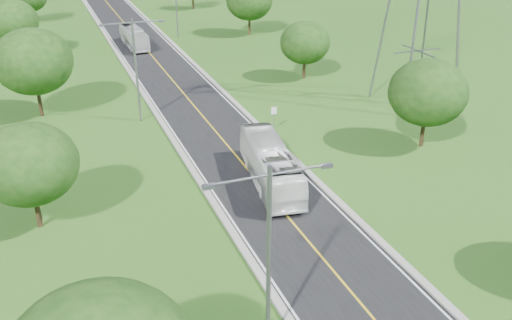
# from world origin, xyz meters

# --- Properties ---
(ground) EXTENTS (260.00, 260.00, 0.00)m
(ground) POSITION_xyz_m (0.00, 60.00, 0.00)
(ground) COLOR #264E16
(ground) RESTS_ON ground
(road) EXTENTS (8.00, 150.00, 0.06)m
(road) POSITION_xyz_m (0.00, 66.00, 0.03)
(road) COLOR black
(road) RESTS_ON ground
(curb_left) EXTENTS (0.50, 150.00, 0.22)m
(curb_left) POSITION_xyz_m (-4.25, 66.00, 0.11)
(curb_left) COLOR gray
(curb_left) RESTS_ON ground
(curb_right) EXTENTS (0.50, 150.00, 0.22)m
(curb_right) POSITION_xyz_m (4.25, 66.00, 0.11)
(curb_right) COLOR gray
(curb_right) RESTS_ON ground
(speed_limit_sign) EXTENTS (0.55, 0.09, 2.40)m
(speed_limit_sign) POSITION_xyz_m (5.20, 37.98, 1.60)
(speed_limit_sign) COLOR slate
(speed_limit_sign) RESTS_ON ground
(streetlight_near_left) EXTENTS (5.90, 0.25, 10.00)m
(streetlight_near_left) POSITION_xyz_m (-6.00, 12.00, 5.94)
(streetlight_near_left) COLOR slate
(streetlight_near_left) RESTS_ON ground
(streetlight_mid_left) EXTENTS (5.90, 0.25, 10.00)m
(streetlight_mid_left) POSITION_xyz_m (-6.00, 45.00, 5.94)
(streetlight_mid_left) COLOR slate
(streetlight_mid_left) RESTS_ON ground
(tree_lb) EXTENTS (6.30, 6.30, 7.33)m
(tree_lb) POSITION_xyz_m (-16.00, 28.00, 4.64)
(tree_lb) COLOR black
(tree_lb) RESTS_ON ground
(tree_lc) EXTENTS (7.56, 7.56, 8.79)m
(tree_lc) POSITION_xyz_m (-15.00, 50.00, 5.58)
(tree_lc) COLOR black
(tree_lc) RESTS_ON ground
(tree_ld) EXTENTS (6.72, 6.72, 7.82)m
(tree_ld) POSITION_xyz_m (-17.00, 74.00, 4.95)
(tree_ld) COLOR black
(tree_ld) RESTS_ON ground
(tree_rb) EXTENTS (6.72, 6.72, 7.82)m
(tree_rb) POSITION_xyz_m (16.00, 30.00, 4.95)
(tree_rb) COLOR black
(tree_rb) RESTS_ON ground
(tree_rc) EXTENTS (5.88, 5.88, 6.84)m
(tree_rc) POSITION_xyz_m (15.00, 52.00, 4.33)
(tree_rc) COLOR black
(tree_rc) RESTS_ON ground
(tree_rd) EXTENTS (7.14, 7.14, 8.30)m
(tree_rd) POSITION_xyz_m (17.00, 76.00, 5.27)
(tree_rd) COLOR black
(tree_rd) RESTS_ON ground
(bus_outbound) EXTENTS (4.36, 11.54, 3.14)m
(bus_outbound) POSITION_xyz_m (0.80, 28.14, 1.63)
(bus_outbound) COLOR white
(bus_outbound) RESTS_ON road
(bus_inbound) EXTENTS (2.65, 10.07, 2.79)m
(bus_inbound) POSITION_xyz_m (-1.26, 74.56, 1.45)
(bus_inbound) COLOR silver
(bus_inbound) RESTS_ON road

